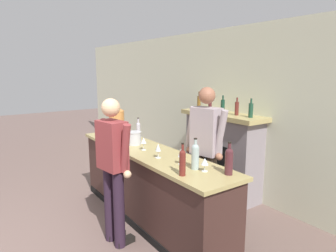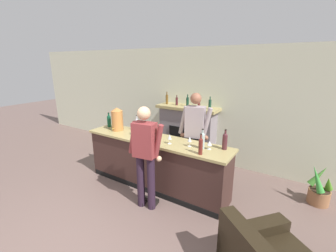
{
  "view_description": "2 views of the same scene",
  "coord_description": "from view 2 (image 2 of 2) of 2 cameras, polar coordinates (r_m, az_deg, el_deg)",
  "views": [
    {
      "loc": [
        3.35,
        -0.1,
        2.07
      ],
      "look_at": [
        -0.16,
        2.35,
        1.26
      ],
      "focal_mm": 32.0,
      "sensor_mm": 36.0,
      "label": 1
    },
    {
      "loc": [
        2.39,
        -1.36,
        2.41
      ],
      "look_at": [
        0.03,
        2.35,
        1.15
      ],
      "focal_mm": 24.0,
      "sensor_mm": 36.0,
      "label": 2
    }
  ],
  "objects": [
    {
      "name": "wine_bottle_rose_blush",
      "position": [
        3.78,
        8.7,
        -3.49
      ],
      "size": [
        0.08,
        0.08,
        0.35
      ],
      "color": "#9CB2AF",
      "rests_on": "bar_counter"
    },
    {
      "name": "ground_plane",
      "position": [
        3.66,
        -23.17,
        -26.8
      ],
      "size": [
        24.0,
        24.0,
        0.0
      ],
      "primitive_type": "plane",
      "color": "brown"
    },
    {
      "name": "wine_bottle_merlot_tall",
      "position": [
        3.55,
        8.29,
        -4.88
      ],
      "size": [
        0.07,
        0.07,
        0.34
      ],
      "color": "maroon",
      "rests_on": "bar_counter"
    },
    {
      "name": "wine_glass_near_bucket",
      "position": [
        3.79,
        10.49,
        -4.38
      ],
      "size": [
        0.08,
        0.08,
        0.15
      ],
      "color": "silver",
      "rests_on": "bar_counter"
    },
    {
      "name": "wine_glass_back_row",
      "position": [
        4.21,
        -4.08,
        -1.69
      ],
      "size": [
        0.08,
        0.08,
        0.17
      ],
      "color": "silver",
      "rests_on": "bar_counter"
    },
    {
      "name": "person_bartender",
      "position": [
        4.38,
        6.78,
        -2.34
      ],
      "size": [
        0.65,
        0.36,
        1.86
      ],
      "color": "brown",
      "rests_on": "ground_plane"
    },
    {
      "name": "bar_counter",
      "position": [
        4.46,
        -3.22,
        -9.29
      ],
      "size": [
        2.99,
        0.66,
        1.01
      ],
      "color": "#3B241F",
      "rests_on": "ground_plane"
    },
    {
      "name": "ice_bucket_steel",
      "position": [
        4.46,
        -7.3,
        -1.19
      ],
      "size": [
        0.21,
        0.21,
        0.19
      ],
      "color": "silver",
      "rests_on": "bar_counter"
    },
    {
      "name": "fireplace_stone",
      "position": [
        5.62,
        4.88,
        -1.78
      ],
      "size": [
        1.53,
        0.52,
        1.69
      ],
      "color": "gray",
      "rests_on": "ground_plane"
    },
    {
      "name": "person_customer",
      "position": [
        3.67,
        -5.81,
        -7.12
      ],
      "size": [
        0.65,
        0.34,
        1.76
      ],
      "color": "#2B1B2B",
      "rests_on": "ground_plane"
    },
    {
      "name": "wine_glass_mid_counter",
      "position": [
        3.96,
        0.4,
        -2.86
      ],
      "size": [
        0.07,
        0.07,
        0.18
      ],
      "color": "silver",
      "rests_on": "bar_counter"
    },
    {
      "name": "wine_bottle_burgundy_dark",
      "position": [
        3.83,
        14.25,
        -3.58
      ],
      "size": [
        0.08,
        0.08,
        0.34
      ],
      "color": "#4A2127",
      "rests_on": "bar_counter"
    },
    {
      "name": "wine_bottle_riesling_slim",
      "position": [
        5.16,
        -14.76,
        1.37
      ],
      "size": [
        0.08,
        0.08,
        0.33
      ],
      "color": "#0E422A",
      "rests_on": "bar_counter"
    },
    {
      "name": "wine_bottle_cabernet_heavy",
      "position": [
        4.73,
        -7.91,
        0.48
      ],
      "size": [
        0.06,
        0.06,
        0.34
      ],
      "color": "#B2AEB9",
      "rests_on": "bar_counter"
    },
    {
      "name": "wine_glass_by_dispenser",
      "position": [
        3.85,
        5.52,
        -3.42
      ],
      "size": [
        0.07,
        0.07,
        0.18
      ],
      "color": "silver",
      "rests_on": "bar_counter"
    },
    {
      "name": "copper_dispenser",
      "position": [
        4.84,
        -12.77,
        1.76
      ],
      "size": [
        0.24,
        0.28,
        0.49
      ],
      "color": "#C47C3E",
      "rests_on": "bar_counter"
    },
    {
      "name": "potted_plant_corner",
      "position": [
        4.85,
        34.04,
        -13.41
      ],
      "size": [
        0.42,
        0.48,
        0.73
      ],
      "color": "#95623F",
      "rests_on": "ground_plane"
    },
    {
      "name": "wall_back_panel",
      "position": [
        5.64,
        6.95,
        5.34
      ],
      "size": [
        12.0,
        0.07,
        2.75
      ],
      "color": "beige",
      "rests_on": "ground_plane"
    }
  ]
}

